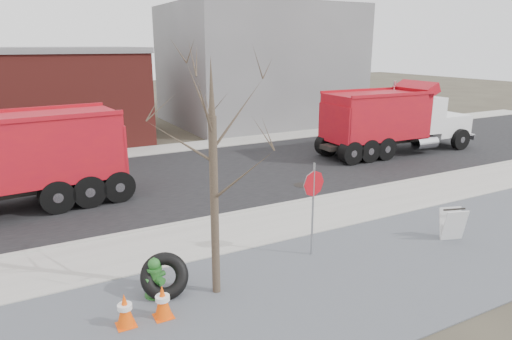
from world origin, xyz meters
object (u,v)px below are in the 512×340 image
sandwich_board (453,224)px  dump_truck_red_b (3,158)px  dump_truck_red_a (393,118)px  truck_tire (165,276)px  stop_sign (313,193)px  fire_hydrant (155,279)px

sandwich_board → dump_truck_red_b: 14.02m
sandwich_board → dump_truck_red_a: size_ratio=0.11×
truck_tire → dump_truck_red_b: bearing=111.4°
dump_truck_red_b → dump_truck_red_a: bearing=175.7°
stop_sign → dump_truck_red_a: dump_truck_red_a is taller
truck_tire → sandwich_board: truck_tire is taller
fire_hydrant → dump_truck_red_a: (14.58, 7.87, 1.38)m
fire_hydrant → stop_sign: size_ratio=0.37×
truck_tire → dump_truck_red_b: (-2.96, 7.56, 1.37)m
stop_sign → truck_tire: bearing=-165.4°
truck_tire → stop_sign: (4.01, 0.12, 1.27)m
dump_truck_red_a → dump_truck_red_b: size_ratio=1.02×
stop_sign → dump_truck_red_b: bearing=146.0°
dump_truck_red_a → sandwich_board: bearing=-123.6°
fire_hydrant → dump_truck_red_a: bearing=4.9°
truck_tire → stop_sign: size_ratio=0.47×
fire_hydrant → dump_truck_red_b: bearing=86.7°
fire_hydrant → dump_truck_red_a: dump_truck_red_a is taller
sandwich_board → dump_truck_red_a: 10.98m
stop_sign → dump_truck_red_b: dump_truck_red_b is taller
sandwich_board → dump_truck_red_a: bearing=72.1°
stop_sign → sandwich_board: bearing=-2.1°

